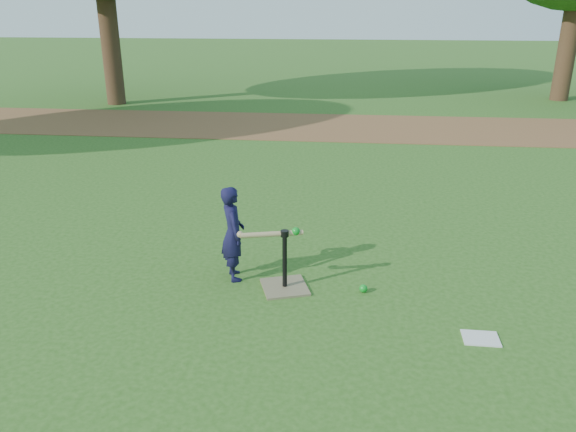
# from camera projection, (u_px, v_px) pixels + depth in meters

# --- Properties ---
(ground) EXTENTS (80.00, 80.00, 0.00)m
(ground) POSITION_uv_depth(u_px,v_px,m) (299.00, 277.00, 5.78)
(ground) COLOR #285116
(ground) RESTS_ON ground
(dirt_strip) EXTENTS (24.00, 3.00, 0.01)m
(dirt_strip) POSITION_uv_depth(u_px,v_px,m) (328.00, 127.00, 12.75)
(dirt_strip) COLOR brown
(dirt_strip) RESTS_ON ground
(child) EXTENTS (0.35, 0.42, 0.98)m
(child) POSITION_uv_depth(u_px,v_px,m) (233.00, 233.00, 5.60)
(child) COLOR black
(child) RESTS_ON ground
(wiffle_ball_ground) EXTENTS (0.08, 0.08, 0.08)m
(wiffle_ball_ground) POSITION_uv_depth(u_px,v_px,m) (363.00, 288.00, 5.46)
(wiffle_ball_ground) COLOR #0C8D1E
(wiffle_ball_ground) RESTS_ON ground
(clipboard) EXTENTS (0.30, 0.23, 0.01)m
(clipboard) POSITION_uv_depth(u_px,v_px,m) (481.00, 338.00, 4.71)
(clipboard) COLOR silver
(clipboard) RESTS_ON ground
(batting_tee) EXTENTS (0.54, 0.54, 0.61)m
(batting_tee) POSITION_uv_depth(u_px,v_px,m) (285.00, 278.00, 5.52)
(batting_tee) COLOR #76684B
(batting_tee) RESTS_ON ground
(swing_action) EXTENTS (0.63, 0.20, 0.09)m
(swing_action) POSITION_uv_depth(u_px,v_px,m) (274.00, 234.00, 5.35)
(swing_action) COLOR tan
(swing_action) RESTS_ON ground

